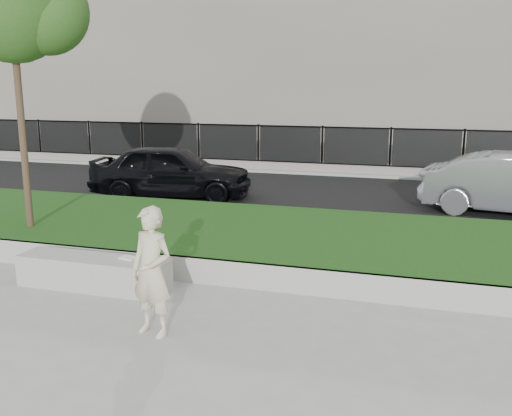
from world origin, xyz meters
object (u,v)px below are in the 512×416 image
(book, at_px, (128,258))
(car_dark, at_px, (171,171))
(man, at_px, (152,272))
(stone_bench, at_px, (94,272))

(book, xyz_separation_m, car_dark, (-2.26, 6.31, 0.26))
(car_dark, bearing_deg, man, -165.81)
(book, height_order, car_dark, car_dark)
(man, height_order, book, man)
(stone_bench, height_order, man, man)
(stone_bench, bearing_deg, car_dark, 105.06)
(book, distance_m, car_dark, 6.71)
(book, bearing_deg, man, -39.35)
(man, bearing_deg, book, 143.42)
(man, bearing_deg, stone_bench, 157.27)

